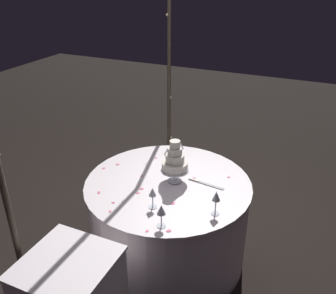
{
  "coord_description": "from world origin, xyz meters",
  "views": [
    {
      "loc": [
        -2.2,
        -0.98,
        2.26
      ],
      "look_at": [
        0.0,
        0.0,
        1.05
      ],
      "focal_mm": 39.17,
      "sensor_mm": 36.0,
      "label": 1
    }
  ],
  "objects_px": {
    "main_table": "(168,221)",
    "wine_glass_4": "(180,146)",
    "wine_glass_1": "(161,211)",
    "wine_glass_3": "(216,197)",
    "cake_knife": "(204,183)",
    "wine_glass_0": "(168,152)",
    "tiered_cake": "(175,161)",
    "wine_glass_2": "(153,193)",
    "decorative_arch": "(109,76)"
  },
  "relations": [
    {
      "from": "tiered_cake",
      "to": "cake_knife",
      "type": "height_order",
      "value": "tiered_cake"
    },
    {
      "from": "wine_glass_1",
      "to": "cake_knife",
      "type": "xyz_separation_m",
      "value": [
        0.6,
        -0.08,
        -0.12
      ]
    },
    {
      "from": "tiered_cake",
      "to": "wine_glass_3",
      "type": "bearing_deg",
      "value": -123.17
    },
    {
      "from": "main_table",
      "to": "tiered_cake",
      "type": "bearing_deg",
      "value": -45.89
    },
    {
      "from": "main_table",
      "to": "wine_glass_0",
      "type": "distance_m",
      "value": 0.57
    },
    {
      "from": "tiered_cake",
      "to": "wine_glass_4",
      "type": "xyz_separation_m",
      "value": [
        0.36,
        0.1,
        -0.06
      ]
    },
    {
      "from": "tiered_cake",
      "to": "wine_glass_2",
      "type": "bearing_deg",
      "value": 179.29
    },
    {
      "from": "wine_glass_2",
      "to": "wine_glass_3",
      "type": "distance_m",
      "value": 0.43
    },
    {
      "from": "wine_glass_1",
      "to": "wine_glass_4",
      "type": "xyz_separation_m",
      "value": [
        0.9,
        0.24,
        -0.0
      ]
    },
    {
      "from": "main_table",
      "to": "tiered_cake",
      "type": "distance_m",
      "value": 0.55
    },
    {
      "from": "cake_knife",
      "to": "tiered_cake",
      "type": "bearing_deg",
      "value": 105.03
    },
    {
      "from": "wine_glass_0",
      "to": "wine_glass_3",
      "type": "distance_m",
      "value": 0.75
    },
    {
      "from": "wine_glass_2",
      "to": "cake_knife",
      "type": "xyz_separation_m",
      "value": [
        0.43,
        -0.22,
        -0.11
      ]
    },
    {
      "from": "cake_knife",
      "to": "wine_glass_1",
      "type": "bearing_deg",
      "value": 172.17
    },
    {
      "from": "main_table",
      "to": "wine_glass_0",
      "type": "relative_size",
      "value": 8.08
    },
    {
      "from": "wine_glass_0",
      "to": "wine_glass_4",
      "type": "xyz_separation_m",
      "value": [
        0.14,
        -0.05,
        -0.0
      ]
    },
    {
      "from": "tiered_cake",
      "to": "wine_glass_1",
      "type": "distance_m",
      "value": 0.56
    },
    {
      "from": "main_table",
      "to": "wine_glass_4",
      "type": "distance_m",
      "value": 0.64
    },
    {
      "from": "wine_glass_1",
      "to": "wine_glass_2",
      "type": "relative_size",
      "value": 1.04
    },
    {
      "from": "wine_glass_2",
      "to": "tiered_cake",
      "type": "bearing_deg",
      "value": -0.71
    },
    {
      "from": "main_table",
      "to": "wine_glass_0",
      "type": "bearing_deg",
      "value": 24.49
    },
    {
      "from": "wine_glass_2",
      "to": "cake_knife",
      "type": "height_order",
      "value": "wine_glass_2"
    },
    {
      "from": "tiered_cake",
      "to": "wine_glass_0",
      "type": "distance_m",
      "value": 0.28
    },
    {
      "from": "wine_glass_2",
      "to": "cake_knife",
      "type": "bearing_deg",
      "value": -27.26
    },
    {
      "from": "decorative_arch",
      "to": "main_table",
      "type": "distance_m",
      "value": 1.25
    },
    {
      "from": "wine_glass_3",
      "to": "main_table",
      "type": "bearing_deg",
      "value": 62.9
    },
    {
      "from": "decorative_arch",
      "to": "cake_knife",
      "type": "bearing_deg",
      "value": -82.3
    },
    {
      "from": "main_table",
      "to": "wine_glass_2",
      "type": "height_order",
      "value": "wine_glass_2"
    },
    {
      "from": "wine_glass_1",
      "to": "wine_glass_4",
      "type": "distance_m",
      "value": 0.93
    },
    {
      "from": "main_table",
      "to": "wine_glass_2",
      "type": "distance_m",
      "value": 0.59
    },
    {
      "from": "tiered_cake",
      "to": "wine_glass_2",
      "type": "distance_m",
      "value": 0.38
    },
    {
      "from": "wine_glass_1",
      "to": "wine_glass_3",
      "type": "distance_m",
      "value": 0.38
    },
    {
      "from": "decorative_arch",
      "to": "main_table",
      "type": "xyz_separation_m",
      "value": [
        0.0,
        -0.47,
        -1.16
      ]
    },
    {
      "from": "decorative_arch",
      "to": "cake_knife",
      "type": "distance_m",
      "value": 1.08
    },
    {
      "from": "tiered_cake",
      "to": "wine_glass_2",
      "type": "xyz_separation_m",
      "value": [
        -0.38,
        0.0,
        -0.06
      ]
    },
    {
      "from": "decorative_arch",
      "to": "tiered_cake",
      "type": "height_order",
      "value": "decorative_arch"
    },
    {
      "from": "wine_glass_0",
      "to": "wine_glass_4",
      "type": "height_order",
      "value": "wine_glass_0"
    },
    {
      "from": "main_table",
      "to": "wine_glass_1",
      "type": "xyz_separation_m",
      "value": [
        -0.5,
        -0.18,
        0.49
      ]
    },
    {
      "from": "wine_glass_1",
      "to": "wine_glass_3",
      "type": "relative_size",
      "value": 0.91
    },
    {
      "from": "wine_glass_2",
      "to": "cake_knife",
      "type": "distance_m",
      "value": 0.5
    },
    {
      "from": "wine_glass_0",
      "to": "wine_glass_2",
      "type": "distance_m",
      "value": 0.61
    },
    {
      "from": "wine_glass_4",
      "to": "main_table",
      "type": "bearing_deg",
      "value": -170.78
    },
    {
      "from": "wine_glass_0",
      "to": "cake_knife",
      "type": "bearing_deg",
      "value": -113.13
    },
    {
      "from": "wine_glass_0",
      "to": "wine_glass_1",
      "type": "distance_m",
      "value": 0.81
    },
    {
      "from": "wine_glass_4",
      "to": "wine_glass_2",
      "type": "bearing_deg",
      "value": -172.29
    },
    {
      "from": "decorative_arch",
      "to": "wine_glass_1",
      "type": "height_order",
      "value": "decorative_arch"
    },
    {
      "from": "wine_glass_1",
      "to": "cake_knife",
      "type": "relative_size",
      "value": 0.56
    },
    {
      "from": "wine_glass_2",
      "to": "wine_glass_1",
      "type": "bearing_deg",
      "value": -138.8
    },
    {
      "from": "wine_glass_0",
      "to": "wine_glass_3",
      "type": "height_order",
      "value": "wine_glass_3"
    },
    {
      "from": "main_table",
      "to": "wine_glass_4",
      "type": "xyz_separation_m",
      "value": [
        0.4,
        0.06,
        0.49
      ]
    }
  ]
}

